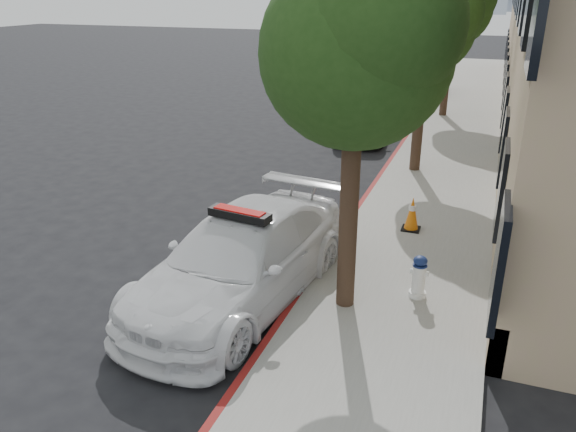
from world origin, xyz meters
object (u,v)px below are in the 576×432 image
(parked_car_far, at_px, (419,81))
(police_car, at_px, (241,259))
(traffic_cone, at_px, (412,214))
(parked_car_mid, at_px, (364,117))
(fire_hydrant, at_px, (419,277))

(parked_car_far, bearing_deg, police_car, -83.33)
(police_car, relative_size, traffic_cone, 7.35)
(parked_car_mid, relative_size, traffic_cone, 5.73)
(police_car, distance_m, fire_hydrant, 3.05)
(police_car, bearing_deg, parked_car_mid, 100.53)
(parked_car_far, height_order, traffic_cone, parked_car_far)
(police_car, xyz_separation_m, parked_car_far, (0.10, 21.12, -0.03))
(police_car, relative_size, parked_car_mid, 1.28)
(parked_car_far, distance_m, traffic_cone, 17.54)
(parked_car_mid, distance_m, fire_hydrant, 11.64)
(parked_car_far, relative_size, traffic_cone, 5.98)
(police_car, xyz_separation_m, parked_car_mid, (-0.59, 11.96, -0.04))
(police_car, distance_m, parked_car_far, 21.12)
(traffic_cone, bearing_deg, fire_hydrant, -79.31)
(police_car, relative_size, parked_car_far, 1.23)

